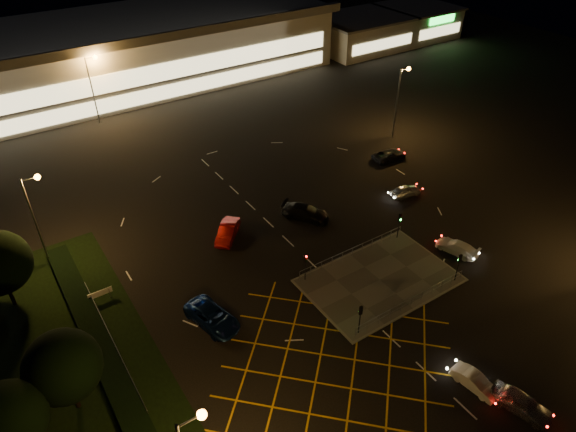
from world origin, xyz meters
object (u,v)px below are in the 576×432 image
car_right_silver (406,191)px  car_approach_white (457,247)px  car_far_dkgrey (305,212)px  car_near_silver (522,403)px  car_circ_red (228,232)px  car_left_blue (212,317)px  signal_ne (400,220)px  car_queue_white (475,381)px  signal_sw (360,314)px  car_east_grey (389,155)px  signal_nw (305,262)px  signal_se (459,262)px

car_right_silver → car_approach_white: bearing=171.0°
car_far_dkgrey → car_right_silver: (12.66, -2.78, -0.13)m
car_near_silver → car_circ_red: (-8.31, 30.32, 0.01)m
car_left_blue → car_far_dkgrey: (15.80, 8.46, 0.01)m
car_approach_white → signal_ne: bearing=-70.0°
car_queue_white → car_left_blue: car_left_blue is taller
signal_sw → car_circ_red: (-3.03, 18.07, -1.59)m
car_left_blue → car_circ_red: (6.86, 10.12, -0.00)m
car_far_dkgrey → car_east_grey: car_far_dkgrey is taller
signal_sw → car_circ_red: 18.39m
car_near_silver → car_east_grey: car_near_silver is taller
signal_nw → car_far_dkgrey: signal_nw is taller
car_left_blue → signal_ne: bearing=-12.5°
signal_se → signal_ne: (0.00, 7.99, 0.00)m
car_queue_white → car_approach_white: (11.47, 11.95, 0.02)m
car_left_blue → car_far_dkgrey: 17.92m
car_queue_white → signal_nw: bearing=95.9°
signal_nw → signal_ne: size_ratio=1.00×
signal_se → car_near_silver: bearing=61.3°
car_queue_white → car_circ_red: car_circ_red is taller
car_right_silver → car_near_silver: bearing=159.8°
signal_nw → car_far_dkgrey: (5.92, 8.43, -1.58)m
signal_se → car_circ_red: bearing=-50.3°
car_right_silver → car_circ_red: (-21.60, 4.44, 0.11)m
signal_se → car_far_dkgrey: signal_se is taller
car_near_silver → car_far_dkgrey: (0.63, 28.66, 0.03)m
signal_ne → car_right_silver: 8.84m
signal_sw → car_near_silver: signal_sw is taller
car_left_blue → car_approach_white: 25.88m
signal_sw → car_far_dkgrey: bearing=-109.8°
car_east_grey → car_approach_white: car_east_grey is taller
signal_se → car_far_dkgrey: size_ratio=0.58×
signal_se → car_approach_white: size_ratio=0.71×
car_queue_white → car_left_blue: (-13.91, 16.98, 0.16)m
car_near_silver → car_east_grey: size_ratio=0.93×
car_queue_white → car_east_grey: car_east_grey is taller
car_near_silver → car_queue_white: 3.45m
signal_ne → car_circ_red: bearing=146.1°
car_east_grey → car_far_dkgrey: bearing=109.5°
signal_sw → car_left_blue: signal_sw is taller
car_near_silver → car_approach_white: (10.21, 15.16, -0.12)m
car_circ_red → car_east_grey: car_circ_red is taller
signal_se → car_circ_red: (-15.03, 18.07, -1.59)m
car_east_grey → car_approach_white: size_ratio=1.08×
signal_se → car_east_grey: size_ratio=0.66×
car_approach_white → car_east_grey: bearing=-126.8°
car_queue_white → car_right_silver: 26.94m
car_east_grey → car_approach_white: 19.80m
car_east_grey → signal_sw: bearing=136.4°
signal_sw → car_left_blue: (-9.88, 7.95, -1.59)m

